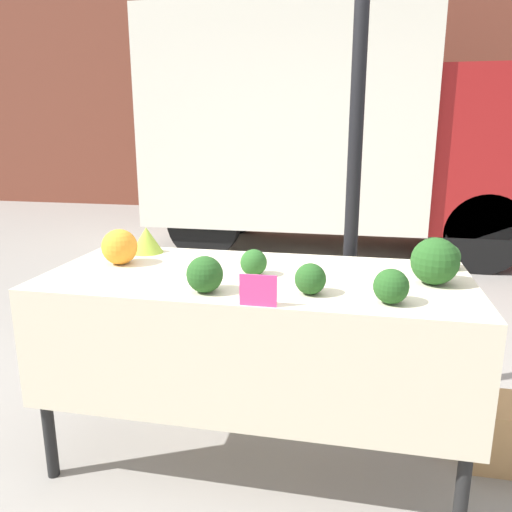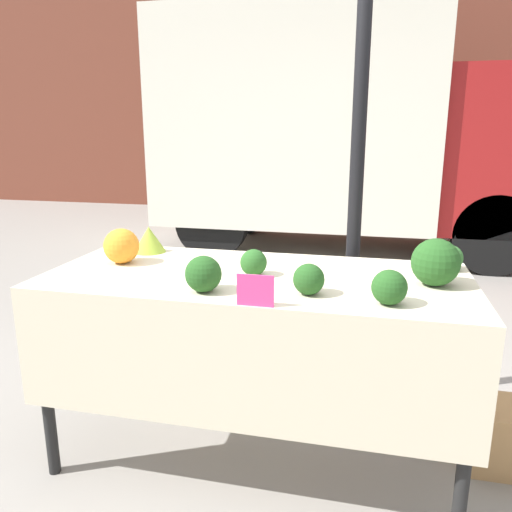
{
  "view_description": "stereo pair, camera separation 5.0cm",
  "coord_description": "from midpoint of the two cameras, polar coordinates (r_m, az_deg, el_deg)",
  "views": [
    {
      "loc": [
        0.41,
        -1.97,
        1.45
      ],
      "look_at": [
        0.0,
        0.0,
        0.94
      ],
      "focal_mm": 35.0,
      "sensor_mm": 36.0,
      "label": 1
    },
    {
      "loc": [
        0.46,
        -1.96,
        1.45
      ],
      "look_at": [
        0.0,
        0.0,
        0.94
      ],
      "focal_mm": 35.0,
      "sensor_mm": 36.0,
      "label": 2
    }
  ],
  "objects": [
    {
      "name": "tent_pole",
      "position": [
        2.53,
        10.5,
        7.83
      ],
      "size": [
        0.07,
        0.07,
        2.35
      ],
      "color": "black",
      "rests_on": "ground_plane"
    },
    {
      "name": "broccoli_head_4",
      "position": [
        1.8,
        14.41,
        -3.38
      ],
      "size": [
        0.12,
        0.12,
        0.12
      ],
      "color": "#23511E",
      "rests_on": "market_table"
    },
    {
      "name": "parked_truck",
      "position": [
        6.14,
        8.63,
        14.02
      ],
      "size": [
        4.56,
        1.85,
        2.73
      ],
      "color": "silver",
      "rests_on": "ground_plane"
    },
    {
      "name": "broccoli_head_1",
      "position": [
        2.32,
        20.46,
        -0.06
      ],
      "size": [
        0.11,
        0.11,
        0.11
      ],
      "color": "#336B2D",
      "rests_on": "market_table"
    },
    {
      "name": "price_sign",
      "position": [
        1.71,
        -0.6,
        -3.97
      ],
      "size": [
        0.13,
        0.01,
        0.11
      ],
      "color": "#E53D84",
      "rests_on": "market_table"
    },
    {
      "name": "broccoli_head_5",
      "position": [
        2.07,
        -0.97,
        -0.76
      ],
      "size": [
        0.11,
        0.11,
        0.11
      ],
      "color": "#285B23",
      "rests_on": "market_table"
    },
    {
      "name": "orange_cauliflower",
      "position": [
        2.33,
        -15.93,
        1.02
      ],
      "size": [
        0.16,
        0.16,
        0.16
      ],
      "color": "orange",
      "rests_on": "market_table"
    },
    {
      "name": "broccoli_head_2",
      "position": [
        1.87,
        -6.65,
        -2.1
      ],
      "size": [
        0.14,
        0.14,
        0.14
      ],
      "color": "#23511E",
      "rests_on": "market_table"
    },
    {
      "name": "produce_crate",
      "position": [
        2.6,
        26.69,
        -17.63
      ],
      "size": [
        0.39,
        0.28,
        0.28
      ],
      "color": "tan",
      "rests_on": "ground_plane"
    },
    {
      "name": "broccoli_head_0",
      "position": [
        1.85,
        5.46,
        -2.62
      ],
      "size": [
        0.12,
        0.12,
        0.12
      ],
      "color": "#23511E",
      "rests_on": "market_table"
    },
    {
      "name": "romanesco_head",
      "position": [
        2.52,
        -12.95,
        1.8
      ],
      "size": [
        0.16,
        0.16,
        0.13
      ],
      "color": "#93B238",
      "rests_on": "market_table"
    },
    {
      "name": "market_table",
      "position": [
        2.08,
        -1.06,
        -5.69
      ],
      "size": [
        1.77,
        0.78,
        0.86
      ],
      "color": "beige",
      "rests_on": "ground_plane"
    },
    {
      "name": "building_facade",
      "position": [
        9.52,
        9.68,
        23.18
      ],
      "size": [
        16.0,
        0.6,
        5.91
      ],
      "color": "brown",
      "rests_on": "ground_plane"
    },
    {
      "name": "broccoli_head_3",
      "position": [
        2.06,
        19.12,
        -0.56
      ],
      "size": [
        0.19,
        0.19,
        0.19
      ],
      "color": "#23511E",
      "rests_on": "market_table"
    },
    {
      "name": "ground_plane",
      "position": [
        2.48,
        -0.62,
        -21.47
      ],
      "size": [
        40.0,
        40.0,
        0.0
      ],
      "primitive_type": "plane",
      "color": "gray"
    }
  ]
}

